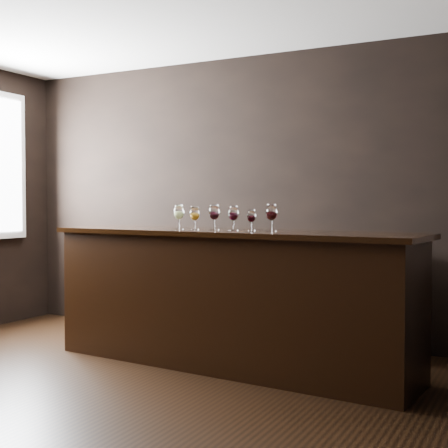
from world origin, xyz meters
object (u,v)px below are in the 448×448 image
at_px(bar_counter, 228,301).
at_px(glass_red_a, 214,213).
at_px(glass_amber, 195,214).
at_px(glass_red_c, 251,217).
at_px(glass_red_b, 233,214).
at_px(back_bar_shelf, 257,294).
at_px(glass_red_d, 271,213).
at_px(glass_white, 179,213).

relative_size(bar_counter, glass_red_a, 14.85).
distance_m(glass_amber, glass_red_c, 0.50).
bearing_deg(glass_red_a, glass_red_c, 1.51).
bearing_deg(glass_red_b, glass_red_c, 10.18).
relative_size(back_bar_shelf, glass_red_d, 12.21).
distance_m(glass_amber, glass_red_d, 0.68).
relative_size(back_bar_shelf, glass_red_b, 13.06).
xyz_separation_m(bar_counter, glass_red_b, (0.06, -0.02, 0.71)).
height_order(back_bar_shelf, glass_red_c, glass_red_c).
height_order(glass_red_a, glass_red_c, glass_red_a).
bearing_deg(glass_red_c, glass_red_d, -1.49).
relative_size(glass_red_a, glass_red_d, 0.98).
xyz_separation_m(glass_red_a, glass_red_d, (0.51, 0.00, 0.00)).
distance_m(back_bar_shelf, glass_red_d, 1.33).
bearing_deg(back_bar_shelf, glass_red_b, -77.08).
bearing_deg(glass_red_a, glass_white, 179.02).
bearing_deg(glass_red_a, glass_red_b, -5.44).
height_order(glass_white, glass_red_a, glass_red_a).
distance_m(glass_red_c, glass_red_d, 0.18).
bearing_deg(glass_amber, bar_counter, 6.09).
distance_m(glass_red_a, glass_red_d, 0.51).
height_order(back_bar_shelf, glass_red_a, glass_red_a).
xyz_separation_m(glass_white, glass_amber, (0.17, -0.03, -0.01)).
xyz_separation_m(back_bar_shelf, glass_white, (-0.31, -0.92, 0.79)).
distance_m(glass_white, glass_red_d, 0.85).
xyz_separation_m(glass_amber, glass_red_d, (0.68, 0.03, 0.01)).
xyz_separation_m(back_bar_shelf, glass_red_a, (0.03, -0.93, 0.79)).
distance_m(bar_counter, back_bar_shelf, 0.94).
xyz_separation_m(glass_white, glass_red_a, (0.34, -0.01, 0.00)).
bearing_deg(glass_amber, glass_red_d, 2.42).
height_order(bar_counter, glass_red_c, glass_red_c).
relative_size(glass_red_c, glass_red_d, 0.79).
height_order(bar_counter, glass_red_a, glass_red_a).
distance_m(bar_counter, glass_red_b, 0.72).
distance_m(back_bar_shelf, glass_red_b, 1.25).
bearing_deg(glass_red_c, glass_amber, -176.21).
bearing_deg(bar_counter, glass_red_c, 5.50).
relative_size(glass_amber, glass_red_b, 0.96).
bearing_deg(glass_red_c, glass_white, -179.75).
distance_m(glass_amber, glass_red_a, 0.17).
bearing_deg(glass_amber, back_bar_shelf, 81.66).
bearing_deg(glass_white, bar_counter, 0.15).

